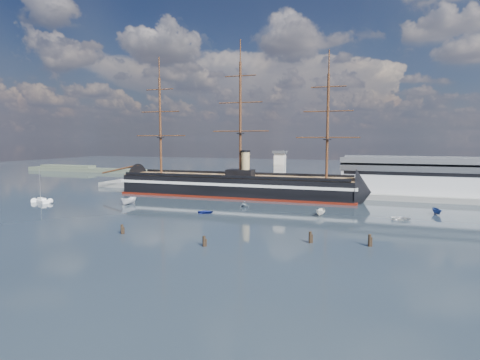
% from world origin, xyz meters
% --- Properties ---
extents(ground, '(600.00, 600.00, 0.00)m').
position_xyz_m(ground, '(0.00, 40.00, 0.00)').
color(ground, '#1F2831').
rests_on(ground, ground).
extents(quay, '(180.00, 18.00, 2.00)m').
position_xyz_m(quay, '(10.00, 76.00, 0.00)').
color(quay, slate).
rests_on(quay, ground).
extents(warehouse, '(63.00, 21.00, 11.60)m').
position_xyz_m(warehouse, '(58.00, 80.00, 7.98)').
color(warehouse, '#B7BABC').
rests_on(warehouse, ground).
extents(quay_tower, '(5.00, 5.00, 15.00)m').
position_xyz_m(quay_tower, '(3.00, 73.00, 9.75)').
color(quay_tower, silver).
rests_on(quay_tower, ground).
extents(shoreline, '(120.00, 10.00, 4.00)m').
position_xyz_m(shoreline, '(-139.23, 135.00, 1.45)').
color(shoreline, '#3F4C38').
rests_on(shoreline, ground).
extents(warship, '(112.99, 17.48, 53.94)m').
position_xyz_m(warship, '(-12.74, 60.00, 4.04)').
color(warship, black).
rests_on(warship, ground).
extents(sailboat, '(7.53, 5.01, 11.68)m').
position_xyz_m(sailboat, '(-68.05, 23.33, 0.74)').
color(sailboat, white).
rests_on(sailboat, ground).
extents(motorboat_a, '(7.84, 3.83, 3.01)m').
position_xyz_m(motorboat_a, '(-37.66, 29.95, 0.00)').
color(motorboat_a, white).
rests_on(motorboat_a, ground).
extents(motorboat_b, '(2.05, 3.08, 1.33)m').
position_xyz_m(motorboat_b, '(-7.02, 24.03, 0.00)').
color(motorboat_b, navy).
rests_on(motorboat_b, ground).
extents(motorboat_c, '(6.42, 2.90, 2.49)m').
position_xyz_m(motorboat_c, '(25.28, 31.57, 0.00)').
color(motorboat_c, silver).
rests_on(motorboat_c, ground).
extents(motorboat_d, '(5.94, 4.57, 2.00)m').
position_xyz_m(motorboat_d, '(0.07, 38.39, 0.00)').
color(motorboat_d, slate).
rests_on(motorboat_d, ground).
extents(motorboat_e, '(1.43, 3.18, 1.45)m').
position_xyz_m(motorboat_e, '(46.49, 32.71, 0.00)').
color(motorboat_e, white).
rests_on(motorboat_e, ground).
extents(motorboat_f, '(6.13, 3.53, 2.31)m').
position_xyz_m(motorboat_f, '(56.57, 44.47, 0.00)').
color(motorboat_f, navy).
rests_on(motorboat_f, ground).
extents(piling_near_left, '(0.64, 0.64, 2.89)m').
position_xyz_m(piling_near_left, '(-14.54, -5.60, 0.00)').
color(piling_near_left, black).
rests_on(piling_near_left, ground).
extents(piling_near_mid, '(0.64, 0.64, 2.84)m').
position_xyz_m(piling_near_mid, '(7.69, -9.08, 0.00)').
color(piling_near_mid, black).
rests_on(piling_near_mid, ground).
extents(piling_near_right, '(0.64, 0.64, 3.16)m').
position_xyz_m(piling_near_right, '(27.54, 0.72, 0.00)').
color(piling_near_right, black).
rests_on(piling_near_right, ground).
extents(piling_far_right, '(0.64, 0.64, 3.19)m').
position_xyz_m(piling_far_right, '(39.32, 2.13, 0.00)').
color(piling_far_right, black).
rests_on(piling_far_right, ground).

